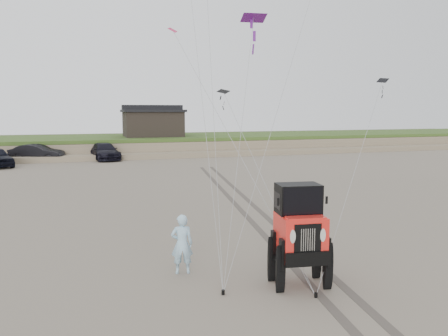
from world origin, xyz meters
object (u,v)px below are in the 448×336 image
Objects in this scene: cabin at (153,122)px; jeep at (300,246)px; truck_b at (37,153)px; truck_c at (104,151)px; man at (182,244)px.

jeep is (-1.92, -37.72, -2.20)m from cabin.
jeep is (9.19, -32.00, 0.28)m from truck_b.
truck_b is 5.76m from truck_c.
truck_b is at bearing -152.76° from cabin.
man reaches higher than truck_b.
truck_c is 0.93× the size of jeep.
cabin is 1.23× the size of truck_c.
man is at bearing 154.98° from jeep.
cabin is 3.87× the size of man.
jeep reaches higher than truck_c.
jeep is at bearing -145.19° from truck_b.
jeep reaches higher than man.
jeep reaches higher than truck_b.
cabin reaches higher than jeep.
truck_c is at bearing -78.53° from man.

